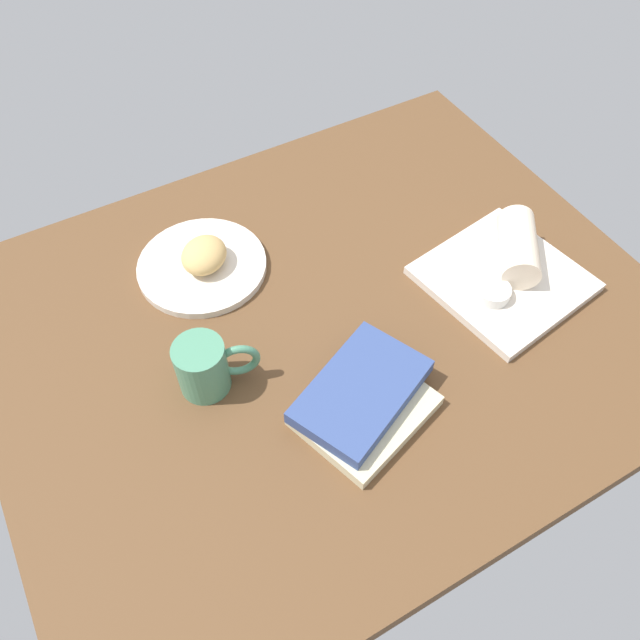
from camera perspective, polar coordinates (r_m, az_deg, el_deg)
name	(u,v)px	position (r cm, az deg, el deg)	size (l,w,h in cm)	color
dining_table	(327,325)	(109.57, 0.62, -0.47)	(110.00, 90.00, 4.00)	brown
round_plate	(202,266)	(116.48, -10.37, 4.72)	(22.78, 22.78, 1.40)	silver
scone_pastry	(204,255)	(114.00, -10.21, 5.67)	(8.88, 7.64, 4.70)	tan
square_plate	(503,279)	(116.92, 15.87, 3.53)	(24.42, 24.42, 1.60)	silver
sauce_cup	(493,292)	(111.80, 15.05, 2.40)	(5.83, 5.83, 2.11)	silver
breakfast_wrap	(518,247)	(117.12, 17.11, 6.19)	(6.53, 6.53, 14.18)	beige
book_stack	(363,400)	(96.70, 3.81, -7.08)	(24.03, 22.25, 4.62)	beige
coffee_mug	(205,366)	(98.17, -10.13, -4.04)	(12.62, 7.85, 9.38)	#4C8C6B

